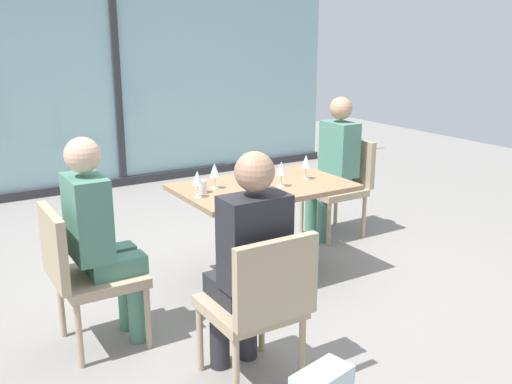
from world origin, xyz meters
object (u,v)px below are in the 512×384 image
(person_front_left, at_px, (249,256))
(cell_phone_on_table, at_px, (247,183))
(dining_table_main, at_px, (263,211))
(wine_glass_5, at_px, (281,169))
(wine_glass_0, at_px, (306,162))
(chair_far_right, at_px, (342,181))
(chair_side_end, at_px, (83,269))
(person_side_end, at_px, (99,232))
(wine_glass_3, at_px, (263,180))
(wine_glass_2, at_px, (197,178))
(coffee_cup, at_px, (202,187))
(wine_glass_4, at_px, (247,162))
(chair_front_left, at_px, (260,300))
(wine_glass_1, at_px, (215,171))
(person_far_right, at_px, (334,161))

(person_front_left, bearing_deg, cell_phone_on_table, 59.73)
(person_front_left, bearing_deg, dining_table_main, 54.51)
(dining_table_main, bearing_deg, wine_glass_5, -52.43)
(wine_glass_0, relative_size, wine_glass_5, 1.00)
(chair_far_right, xyz_separation_m, chair_side_end, (-2.56, -0.77, 0.00))
(person_side_end, xyz_separation_m, wine_glass_0, (1.67, 0.28, 0.16))
(chair_far_right, height_order, cell_phone_on_table, chair_far_right)
(wine_glass_5, bearing_deg, dining_table_main, 127.57)
(person_front_left, relative_size, wine_glass_3, 6.81)
(chair_far_right, relative_size, wine_glass_2, 4.70)
(wine_glass_2, height_order, coffee_cup, wine_glass_2)
(wine_glass_2, relative_size, wine_glass_4, 1.00)
(chair_front_left, height_order, person_side_end, person_side_end)
(coffee_cup, bearing_deg, wine_glass_5, -14.17)
(wine_glass_0, xyz_separation_m, wine_glass_1, (-0.71, 0.12, 0.00))
(wine_glass_1, xyz_separation_m, coffee_cup, (-0.13, -0.05, -0.09))
(chair_side_end, distance_m, wine_glass_5, 1.56)
(wine_glass_4, distance_m, coffee_cup, 0.51)
(dining_table_main, distance_m, wine_glass_0, 0.49)
(wine_glass_0, xyz_separation_m, coffee_cup, (-0.84, 0.06, -0.09))
(dining_table_main, bearing_deg, wine_glass_4, 92.20)
(chair_front_left, height_order, wine_glass_2, wine_glass_2)
(wine_glass_1, xyz_separation_m, wine_glass_3, (0.15, -0.41, 0.00))
(wine_glass_2, xyz_separation_m, cell_phone_on_table, (0.47, 0.14, -0.13))
(chair_far_right, xyz_separation_m, wine_glass_1, (-1.49, -0.37, 0.37))
(chair_front_left, distance_m, person_side_end, 1.05)
(person_side_end, height_order, wine_glass_5, person_side_end)
(person_front_left, xyz_separation_m, wine_glass_3, (0.56, 0.75, 0.16))
(wine_glass_1, bearing_deg, coffee_cup, -157.39)
(wine_glass_0, height_order, cell_phone_on_table, wine_glass_0)
(wine_glass_3, height_order, wine_glass_5, same)
(cell_phone_on_table, bearing_deg, dining_table_main, -10.06)
(person_far_right, relative_size, wine_glass_5, 6.81)
(dining_table_main, height_order, wine_glass_5, wine_glass_5)
(chair_front_left, height_order, wine_glass_0, wine_glass_0)
(chair_side_end, bearing_deg, person_far_right, 17.50)
(wine_glass_4, xyz_separation_m, cell_phone_on_table, (-0.08, -0.12, -0.13))
(cell_phone_on_table, bearing_deg, wine_glass_0, 23.00)
(cell_phone_on_table, bearing_deg, chair_side_end, -124.55)
(chair_side_end, height_order, wine_glass_0, wine_glass_0)
(chair_far_right, relative_size, wine_glass_1, 4.70)
(person_side_end, xyz_separation_m, wine_glass_5, (1.39, 0.20, 0.16))
(coffee_cup, bearing_deg, chair_side_end, -159.88)
(person_front_left, relative_size, wine_glass_4, 6.81)
(person_side_end, xyz_separation_m, coffee_cup, (0.83, 0.34, 0.08))
(person_far_right, distance_m, wine_glass_5, 1.12)
(dining_table_main, bearing_deg, chair_far_right, 22.11)
(person_far_right, bearing_deg, chair_front_left, -137.51)
(wine_glass_3, distance_m, coffee_cup, 0.46)
(chair_side_end, xyz_separation_m, coffee_cup, (0.93, 0.34, 0.28))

